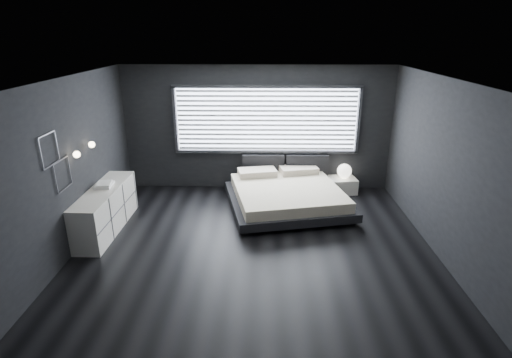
{
  "coord_description": "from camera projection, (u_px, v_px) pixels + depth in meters",
  "views": [
    {
      "loc": [
        0.13,
        -6.06,
        3.47
      ],
      "look_at": [
        0.0,
        0.85,
        0.9
      ],
      "focal_mm": 28.0,
      "sensor_mm": 36.0,
      "label": 1
    }
  ],
  "objects": [
    {
      "name": "wall_art_lower",
      "position": [
        63.0,
        175.0,
        6.18
      ],
      "size": [
        0.01,
        0.48,
        0.48
      ],
      "color": "#47474C",
      "rests_on": "ground"
    },
    {
      "name": "dresser",
      "position": [
        104.0,
        209.0,
        7.31
      ],
      "size": [
        0.59,
        2.0,
        0.8
      ],
      "color": "white",
      "rests_on": "ground"
    },
    {
      "name": "room",
      "position": [
        255.0,
        168.0,
        6.4
      ],
      "size": [
        6.04,
        6.0,
        2.8
      ],
      "color": "black",
      "rests_on": "ground"
    },
    {
      "name": "orb_lamp",
      "position": [
        344.0,
        171.0,
        8.99
      ],
      "size": [
        0.32,
        0.32,
        0.32
      ],
      "primitive_type": "sphere",
      "color": "white",
      "rests_on": "nightstand"
    },
    {
      "name": "wall_art_upper",
      "position": [
        49.0,
        150.0,
        5.78
      ],
      "size": [
        0.01,
        0.48,
        0.48
      ],
      "color": "#47474C",
      "rests_on": "ground"
    },
    {
      "name": "nightstand",
      "position": [
        342.0,
        185.0,
        9.09
      ],
      "size": [
        0.65,
        0.57,
        0.34
      ],
      "primitive_type": "cube",
      "rotation": [
        0.0,
        0.0,
        0.14
      ],
      "color": "white",
      "rests_on": "ground"
    },
    {
      "name": "book_stack",
      "position": [
        104.0,
        185.0,
        7.29
      ],
      "size": [
        0.31,
        0.4,
        0.08
      ],
      "color": "white",
      "rests_on": "dresser"
    },
    {
      "name": "headboard",
      "position": [
        285.0,
        166.0,
        9.15
      ],
      "size": [
        1.96,
        0.16,
        0.52
      ],
      "color": "black",
      "rests_on": "ground"
    },
    {
      "name": "window",
      "position": [
        267.0,
        120.0,
        8.85
      ],
      "size": [
        4.14,
        0.09,
        1.52
      ],
      "color": "white",
      "rests_on": "ground"
    },
    {
      "name": "bed",
      "position": [
        287.0,
        195.0,
        8.27
      ],
      "size": [
        2.73,
        2.65,
        0.6
      ],
      "color": "black",
      "rests_on": "ground"
    },
    {
      "name": "sconce_far",
      "position": [
        92.0,
        145.0,
        6.99
      ],
      "size": [
        0.18,
        0.11,
        0.11
      ],
      "color": "silver",
      "rests_on": "ground"
    },
    {
      "name": "sconce_near",
      "position": [
        76.0,
        154.0,
        6.43
      ],
      "size": [
        0.18,
        0.11,
        0.11
      ],
      "color": "silver",
      "rests_on": "ground"
    }
  ]
}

